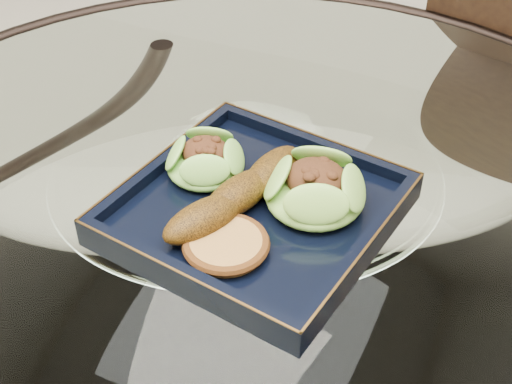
% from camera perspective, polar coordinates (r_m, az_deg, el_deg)
% --- Properties ---
extents(dining_table, '(1.13, 1.13, 0.77)m').
position_cam_1_polar(dining_table, '(0.92, -0.67, -8.29)').
color(dining_table, white).
rests_on(dining_table, ground).
extents(dining_chair, '(0.48, 0.48, 0.95)m').
position_cam_1_polar(dining_chair, '(1.24, 17.79, -0.03)').
color(dining_chair, black).
rests_on(dining_chair, ground).
extents(navy_plate, '(0.31, 0.31, 0.02)m').
position_cam_1_polar(navy_plate, '(0.78, -0.00, -1.71)').
color(navy_plate, black).
rests_on(navy_plate, dining_table).
extents(lettuce_wrap_left, '(0.09, 0.09, 0.03)m').
position_cam_1_polar(lettuce_wrap_left, '(0.81, -4.09, 2.38)').
color(lettuce_wrap_left, '#579F2E').
rests_on(lettuce_wrap_left, navy_plate).
extents(lettuce_wrap_right, '(0.12, 0.12, 0.04)m').
position_cam_1_polar(lettuce_wrap_right, '(0.76, 4.73, 0.01)').
color(lettuce_wrap_right, '#569D2D').
rests_on(lettuce_wrap_right, navy_plate).
extents(roasted_plantain, '(0.10, 0.20, 0.04)m').
position_cam_1_polar(roasted_plantain, '(0.76, -1.39, -0.17)').
color(roasted_plantain, '#573409').
rests_on(roasted_plantain, navy_plate).
extents(crumb_patty, '(0.09, 0.09, 0.01)m').
position_cam_1_polar(crumb_patty, '(0.71, -2.42, -4.28)').
color(crumb_patty, '#B4763C').
rests_on(crumb_patty, navy_plate).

